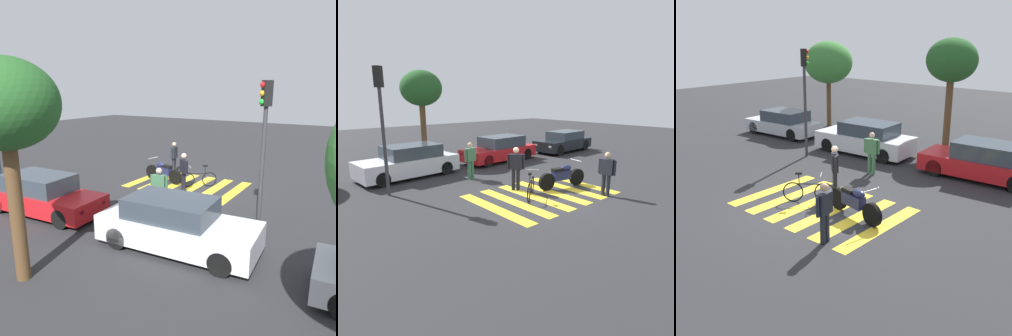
# 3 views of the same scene
# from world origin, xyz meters

# --- Properties ---
(ground_plane) EXTENTS (60.00, 60.00, 0.00)m
(ground_plane) POSITION_xyz_m (0.00, 0.00, 0.00)
(ground_plane) COLOR #2B2B2D
(police_motorcycle) EXTENTS (2.19, 0.71, 1.06)m
(police_motorcycle) POSITION_xyz_m (1.23, 0.09, 0.47)
(police_motorcycle) COLOR black
(police_motorcycle) RESTS_ON ground_plane
(leaning_bicycle) EXTENTS (1.34, 1.05, 0.99)m
(leaning_bicycle) POSITION_xyz_m (-0.58, 0.01, 0.37)
(leaning_bicycle) COLOR black
(leaning_bicycle) RESTS_ON ground_plane
(officer_on_foot) EXTENTS (0.26, 0.65, 1.62)m
(officer_on_foot) POSITION_xyz_m (1.64, -1.59, 0.91)
(officer_on_foot) COLOR #1E232D
(officer_on_foot) RESTS_ON ground_plane
(officer_by_motorcycle) EXTENTS (0.52, 0.49, 1.68)m
(officer_by_motorcycle) POSITION_xyz_m (-0.38, 1.03, 0.96)
(officer_by_motorcycle) COLOR black
(officer_by_motorcycle) RESTS_ON ground_plane
(pedestrian_bystander) EXTENTS (0.65, 0.28, 1.62)m
(pedestrian_bystander) POSITION_xyz_m (-0.77, 3.54, 0.92)
(pedestrian_bystander) COLOR #3F724C
(pedestrian_bystander) RESTS_ON ground_plane
(crosswalk_stripes) EXTENTS (4.95, 3.52, 0.01)m
(crosswalk_stripes) POSITION_xyz_m (0.00, 0.00, 0.00)
(crosswalk_stripes) COLOR yellow
(crosswalk_stripes) RESTS_ON ground_plane
(car_white_van) EXTENTS (4.48, 2.05, 1.44)m
(car_white_van) POSITION_xyz_m (-2.68, 5.63, 0.68)
(car_white_van) COLOR black
(car_white_van) RESTS_ON ground_plane
(car_red_convertible) EXTENTS (4.50, 2.01, 1.39)m
(car_red_convertible) POSITION_xyz_m (2.68, 5.75, 0.66)
(car_red_convertible) COLOR black
(car_red_convertible) RESTS_ON ground_plane
(traffic_light_pole) EXTENTS (0.35, 0.34, 4.53)m
(traffic_light_pole) POSITION_xyz_m (-4.34, 3.60, 3.02)
(traffic_light_pole) COLOR #38383D
(traffic_light_pole) RESTS_ON ground_plane
(street_tree_mid) EXTENTS (2.27, 2.27, 4.97)m
(street_tree_mid) POSITION_xyz_m (-0.41, 8.79, 3.93)
(street_tree_mid) COLOR brown
(street_tree_mid) RESTS_ON ground_plane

